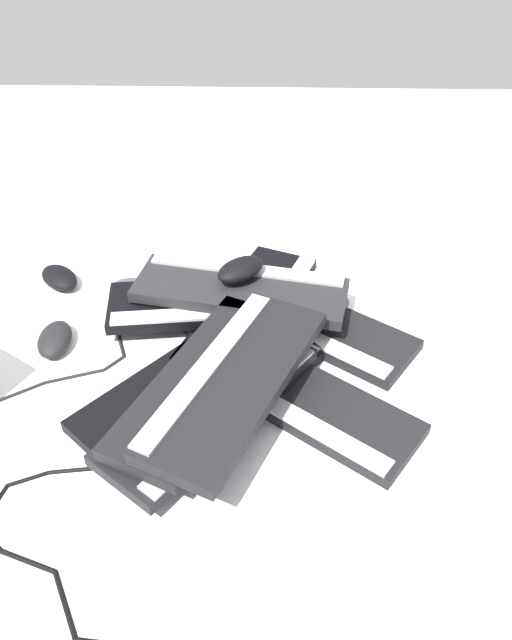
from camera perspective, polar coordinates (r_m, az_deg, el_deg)
The scene contains 19 objects.
ground_plane at distance 1.22m, azimuth 0.86°, elevation -4.54°, with size 3.20×3.20×0.00m, color white.
keyboard_0 at distance 1.35m, azimuth -0.64°, elevation 1.06°, with size 0.46×0.30×0.03m.
keyboard_1 at distance 1.32m, azimuth -3.12°, elevation -0.03°, with size 0.42×0.42×0.03m.
keyboard_2 at distance 1.19m, azimuth -6.74°, elevation -5.70°, with size 0.43×0.40×0.03m.
keyboard_3 at distance 1.15m, azimuth 3.88°, elevation -7.16°, with size 0.38×0.44×0.03m.
keyboard_4 at distance 1.31m, azimuth 4.81°, elevation -0.24°, with size 0.38×0.45×0.03m.
keyboard_5 at distance 1.10m, azimuth -4.24°, elevation -7.62°, with size 0.44×0.38×0.03m.
keyboard_6 at distance 1.10m, azimuth -4.77°, elevation -5.50°, with size 0.46×0.32×0.03m.
keyboard_7 at distance 1.06m, azimuth -2.11°, elevation -5.45°, with size 0.46×0.32×0.03m.
keyboard_8 at distance 1.32m, azimuth -4.08°, elevation 1.59°, with size 0.20×0.45×0.03m.
keyboard_9 at distance 1.30m, azimuth -1.62°, elevation 2.86°, with size 0.23×0.46×0.03m.
mouse_0 at distance 1.32m, azimuth 5.95°, elevation 1.73°, with size 0.11×0.07×0.04m, color #4C4C51.
mouse_1 at distance 1.27m, azimuth 4.83°, elevation 0.39°, with size 0.11×0.07×0.04m, color #4C4C51.
mouse_2 at distance 1.30m, azimuth -1.64°, elevation 4.65°, with size 0.11×0.07×0.04m, color black.
mouse_3 at distance 1.33m, azimuth -18.11°, elevation -1.68°, with size 0.11×0.07×0.04m, color black.
mouse_4 at distance 1.42m, azimuth -11.18°, elevation 2.80°, with size 0.11×0.07×0.04m, color #4C4C51.
mouse_5 at distance 1.50m, azimuth -17.71°, elevation 3.72°, with size 0.11×0.07×0.04m, color black.
cable_0 at distance 1.27m, azimuth -19.53°, elevation -5.22°, with size 0.29×0.38×0.01m.
cable_1 at distance 1.01m, azimuth -16.87°, elevation -19.77°, with size 0.40×0.39×0.01m.
Camera 1 is at (-0.88, -0.00, 0.85)m, focal length 35.00 mm.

